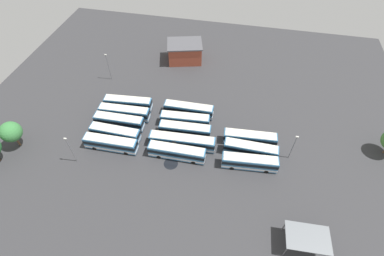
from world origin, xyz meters
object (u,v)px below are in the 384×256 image
(lamp_post_far_corner, at_px, (71,149))
(tree_northeast, at_px, (11,132))
(bus_row0_slot2, at_px, (119,121))
(depot_building, at_px, (185,52))
(bus_row0_slot1, at_px, (115,133))
(bus_row1_slot1, at_px, (182,141))
(bus_row2_slot1, at_px, (251,150))
(lamp_post_mid_lot, at_px, (293,146))
(maintenance_shelter, at_px, (308,238))
(bus_row2_slot2, at_px, (250,138))
(bus_row0_slot0, at_px, (111,143))
(lamp_post_near_entrance, at_px, (108,66))
(bus_row0_slot3, at_px, (124,113))
(bus_row1_slot0, at_px, (177,152))
(bus_row1_slot4, at_px, (189,110))
(bus_row1_slot3, at_px, (185,120))
(bus_row1_slot2, at_px, (185,130))
(bus_row2_slot0, at_px, (250,162))
(bus_row0_slot4, at_px, (128,103))

(lamp_post_far_corner, xyz_separation_m, tree_northeast, (-15.16, 1.43, 0.32))
(bus_row0_slot2, distance_m, depot_building, 32.29)
(bus_row0_slot1, relative_size, bus_row1_slot1, 0.78)
(bus_row2_slot1, xyz_separation_m, lamp_post_mid_lot, (8.71, 0.96, 2.32))
(bus_row1_slot1, xyz_separation_m, maintenance_shelter, (26.45, -17.51, 1.65))
(bus_row2_slot2, bearing_deg, bus_row0_slot0, -165.33)
(lamp_post_near_entrance, bearing_deg, bus_row0_slot3, -55.52)
(bus_row2_slot1, bearing_deg, maintenance_shelter, -59.51)
(bus_row1_slot0, distance_m, bus_row1_slot1, 3.25)
(bus_row2_slot1, distance_m, lamp_post_near_entrance, 45.79)
(bus_row2_slot2, relative_size, lamp_post_near_entrance, 1.46)
(bus_row0_slot2, distance_m, tree_northeast, 23.52)
(bus_row0_slot2, height_order, bus_row1_slot4, same)
(depot_building, distance_m, lamp_post_far_corner, 45.39)
(bus_row0_slot1, xyz_separation_m, bus_row1_slot3, (15.18, 7.57, 0.00))
(bus_row1_slot2, bearing_deg, bus_row1_slot4, 95.02)
(bus_row2_slot0, relative_size, tree_northeast, 1.72)
(bus_row1_slot2, bearing_deg, bus_row0_slot2, -177.93)
(bus_row1_slot2, distance_m, lamp_post_near_entrance, 30.76)
(bus_row0_slot0, relative_size, bus_row0_slot4, 1.00)
(bus_row1_slot1, xyz_separation_m, lamp_post_near_entrance, (-25.91, 20.03, 2.84))
(lamp_post_far_corner, relative_size, tree_northeast, 1.13)
(bus_row1_slot3, distance_m, bus_row2_slot2, 16.24)
(bus_row0_slot4, bearing_deg, bus_row2_slot1, -14.98)
(bus_row1_slot0, bearing_deg, bus_row0_slot0, -177.36)
(bus_row0_slot0, height_order, bus_row0_slot2, same)
(tree_northeast, bearing_deg, lamp_post_near_entrance, 67.46)
(bus_row0_slot4, height_order, maintenance_shelter, maintenance_shelter)
(bus_row1_slot0, relative_size, bus_row2_slot1, 1.07)
(bus_row0_slot0, height_order, bus_row1_slot3, same)
(bus_row0_slot3, distance_m, bus_row1_slot1, 17.44)
(bus_row1_slot2, xyz_separation_m, bus_row1_slot4, (-0.61, 6.89, 0.00))
(bus_row0_slot2, bearing_deg, lamp_post_near_entrance, 118.88)
(tree_northeast, bearing_deg, bus_row1_slot0, 6.62)
(lamp_post_mid_lot, bearing_deg, bus_row0_slot4, 169.40)
(bus_row1_slot4, height_order, bus_row2_slot2, same)
(bus_row2_slot2, xyz_separation_m, depot_building, (-22.25, 29.64, 1.18))
(bus_row0_slot3, relative_size, bus_row2_slot1, 1.07)
(bus_row0_slot4, height_order, bus_row2_slot0, same)
(bus_row1_slot0, relative_size, lamp_post_mid_lot, 1.74)
(bus_row1_slot0, relative_size, tree_northeast, 1.81)
(bus_row1_slot1, bearing_deg, bus_row1_slot0, -97.05)
(bus_row1_slot2, distance_m, bus_row1_slot3, 3.30)
(lamp_post_far_corner, height_order, lamp_post_mid_lot, lamp_post_far_corner)
(depot_building, bearing_deg, bus_row0_slot1, -104.52)
(tree_northeast, bearing_deg, lamp_post_mid_lot, 8.66)
(bus_row2_slot1, height_order, bus_row2_slot2, same)
(bus_row1_slot4, bearing_deg, bus_row1_slot1, -86.20)
(bus_row0_slot3, height_order, bus_row2_slot1, same)
(bus_row1_slot3, relative_size, maintenance_shelter, 1.55)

